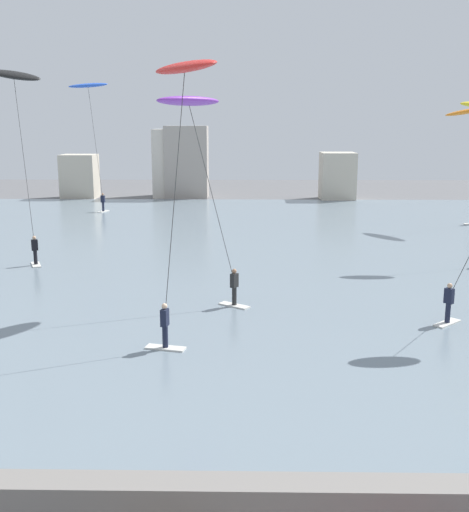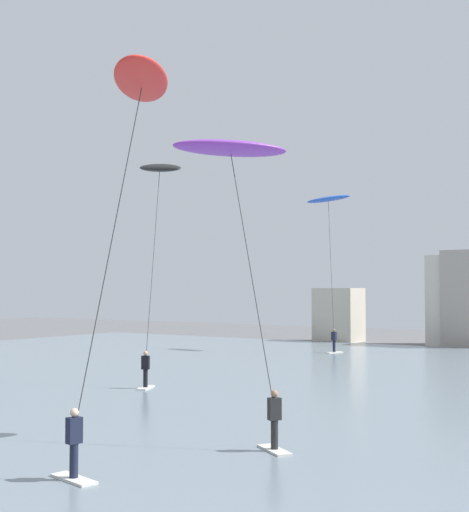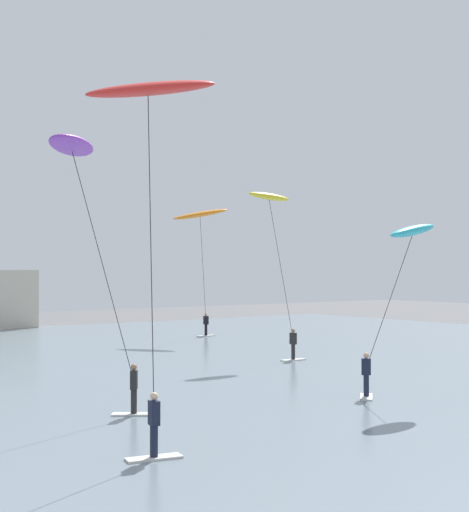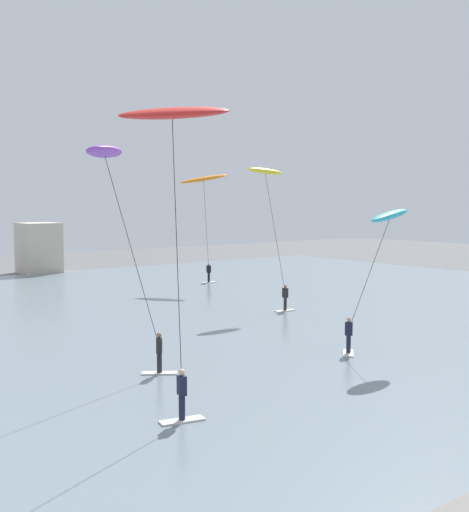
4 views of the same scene
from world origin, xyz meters
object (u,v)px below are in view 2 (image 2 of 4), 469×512
kitesurfer_purple (234,168)px  kitesurfer_blue (329,210)px  kitesurfer_black (159,182)px  kitesurfer_red (138,103)px

kitesurfer_purple → kitesurfer_blue: (-11.55, 29.59, 2.13)m
kitesurfer_black → kitesurfer_blue: size_ratio=0.97×
kitesurfer_black → kitesurfer_red: 17.57m
kitesurfer_red → kitesurfer_purple: (-0.06, 4.37, -1.01)m
kitesurfer_red → kitesurfer_purple: 4.48m
kitesurfer_black → kitesurfer_purple: bearing=-41.4°
kitesurfer_purple → kitesurfer_red: bearing=-89.2°
kitesurfer_black → kitesurfer_blue: bearing=92.3°
kitesurfer_black → kitesurfer_blue: 20.14m
kitesurfer_purple → kitesurfer_black: bearing=138.6°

